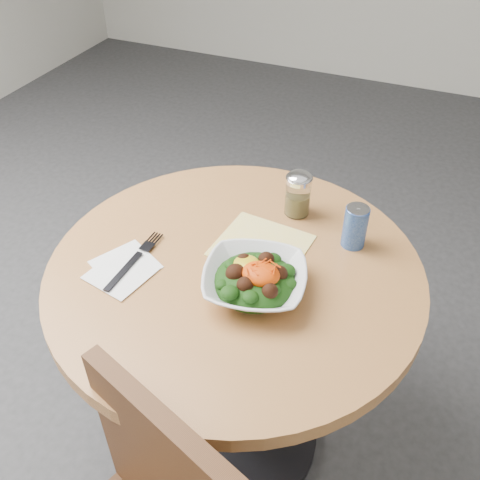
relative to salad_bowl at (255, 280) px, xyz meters
The scene contains 8 objects.
ground 0.79m from the salad_bowl, 142.32° to the left, with size 6.00×6.00×0.00m, color #2E2D30.
table 0.25m from the salad_bowl, 142.32° to the left, with size 0.90×0.90×0.75m.
cloth_napkin 0.16m from the salad_bowl, 105.46° to the left, with size 0.22×0.20×0.00m, color #DCB70B.
paper_napkins 0.32m from the salad_bowl, 169.50° to the right, with size 0.18×0.20×0.00m.
salad_bowl is the anchor object (origin of this frame).
fork 0.30m from the salad_bowl, behind, with size 0.03×0.23×0.00m.
spice_shaker 0.32m from the salad_bowl, 90.75° to the left, with size 0.07×0.07×0.13m.
beverage_can 0.30m from the salad_bowl, 56.08° to the left, with size 0.06×0.06×0.11m.
Camera 1 is at (0.38, -0.86, 1.61)m, focal length 40.00 mm.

